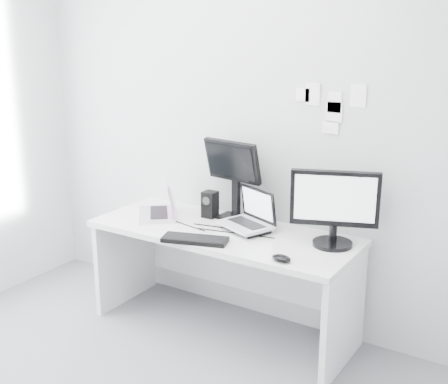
# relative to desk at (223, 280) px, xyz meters

# --- Properties ---
(back_wall) EXTENTS (3.60, 0.00, 3.60)m
(back_wall) POSITION_rel_desk_xyz_m (0.00, 0.35, 0.99)
(back_wall) COLOR #B5B7B9
(back_wall) RESTS_ON ground
(desk) EXTENTS (1.80, 0.70, 0.73)m
(desk) POSITION_rel_desk_xyz_m (0.00, 0.00, 0.00)
(desk) COLOR silver
(desk) RESTS_ON ground
(macbook) EXTENTS (0.44, 0.46, 0.28)m
(macbook) POSITION_rel_desk_xyz_m (-0.56, 0.00, 0.50)
(macbook) COLOR silver
(macbook) RESTS_ON desk
(speaker) EXTENTS (0.11, 0.11, 0.19)m
(speaker) POSITION_rel_desk_xyz_m (-0.22, 0.18, 0.46)
(speaker) COLOR black
(speaker) RESTS_ON desk
(dell_laptop) EXTENTS (0.41, 0.37, 0.28)m
(dell_laptop) POSITION_rel_desk_xyz_m (0.13, 0.07, 0.51)
(dell_laptop) COLOR silver
(dell_laptop) RESTS_ON desk
(rear_monitor) EXTENTS (0.44, 0.20, 0.58)m
(rear_monitor) POSITION_rel_desk_xyz_m (-0.06, 0.23, 0.66)
(rear_monitor) COLOR black
(rear_monitor) RESTS_ON desk
(samsung_monitor) EXTENTS (0.59, 0.42, 0.49)m
(samsung_monitor) POSITION_rel_desk_xyz_m (0.72, 0.12, 0.61)
(samsung_monitor) COLOR black
(samsung_monitor) RESTS_ON desk
(keyboard) EXTENTS (0.44, 0.27, 0.03)m
(keyboard) POSITION_rel_desk_xyz_m (-0.03, -0.28, 0.38)
(keyboard) COLOR black
(keyboard) RESTS_ON desk
(mouse) EXTENTS (0.13, 0.09, 0.04)m
(mouse) POSITION_rel_desk_xyz_m (0.57, -0.27, 0.38)
(mouse) COLOR black
(mouse) RESTS_ON desk
(wall_note_0) EXTENTS (0.10, 0.00, 0.14)m
(wall_note_0) POSITION_rel_desk_xyz_m (0.45, 0.34, 1.26)
(wall_note_0) COLOR white
(wall_note_0) RESTS_ON back_wall
(wall_note_1) EXTENTS (0.09, 0.00, 0.13)m
(wall_note_1) POSITION_rel_desk_xyz_m (0.60, 0.34, 1.22)
(wall_note_1) COLOR white
(wall_note_1) RESTS_ON back_wall
(wall_note_2) EXTENTS (0.10, 0.00, 0.14)m
(wall_note_2) POSITION_rel_desk_xyz_m (0.75, 0.34, 1.26)
(wall_note_2) COLOR white
(wall_note_2) RESTS_ON back_wall
(wall_note_3) EXTENTS (0.11, 0.00, 0.08)m
(wall_note_3) POSITION_rel_desk_xyz_m (0.58, 0.34, 1.05)
(wall_note_3) COLOR white
(wall_note_3) RESTS_ON back_wall
(wall_note_4) EXTENTS (0.10, 0.00, 0.13)m
(wall_note_4) POSITION_rel_desk_xyz_m (0.60, 0.34, 1.15)
(wall_note_4) COLOR white
(wall_note_4) RESTS_ON back_wall
(wall_note_5) EXTENTS (0.09, 0.00, 0.09)m
(wall_note_5) POSITION_rel_desk_xyz_m (0.38, 0.34, 1.25)
(wall_note_5) COLOR white
(wall_note_5) RESTS_ON back_wall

